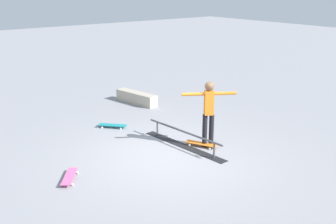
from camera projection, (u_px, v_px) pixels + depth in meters
The scene contains 7 objects.
ground_plane at pixel (169, 156), 9.67m from camera, with size 60.00×60.00×0.00m, color gray.
grind_rail at pixel (184, 140), 10.21m from camera, with size 2.68×0.45×0.42m.
skate_ledge at pixel (136, 98), 13.88m from camera, with size 1.64×0.36×0.38m, color #B2A893.
skater_main at pixel (209, 109), 9.98m from camera, with size 0.78×1.17×1.66m.
skateboard_main at pixel (201, 144), 10.22m from camera, with size 0.81×0.53×0.09m.
loose_skateboard_pink at pixel (69, 176), 8.50m from camera, with size 0.76×0.64×0.09m.
loose_skateboard_teal at pixel (112, 125), 11.55m from camera, with size 0.73×0.68×0.09m.
Camera 1 is at (-7.00, 5.50, 3.92)m, focal length 43.75 mm.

